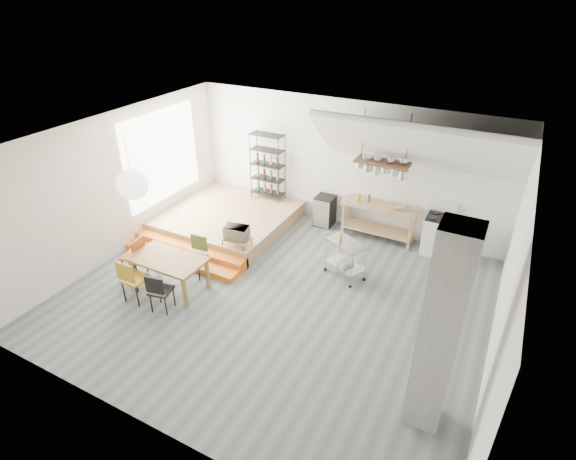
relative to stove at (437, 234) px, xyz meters
The scene contains 26 objects.
floor 4.05m from the stove, 128.38° to the right, with size 8.00×8.00×0.00m, color #576165.
wall_back 2.76m from the stove, behind, with size 8.00×0.04×3.20m, color silver.
wall_left 7.31m from the stove, 154.10° to the right, with size 0.04×7.00×3.20m, color silver.
wall_right 3.67m from the stove, 64.58° to the right, with size 0.04×7.00×3.20m, color silver.
ceiling 4.86m from the stove, 128.38° to the right, with size 8.00×7.00×0.02m, color white.
slope_ceiling 2.20m from the stove, 159.90° to the right, with size 4.40×1.80×0.15m, color white.
window_pane 6.82m from the stove, 165.66° to the right, with size 0.02×2.50×2.20m, color white.
platform 5.14m from the stove, 166.98° to the right, with size 3.00×3.00×0.40m, color #A38251.
step_lower 5.90m from the stove, 148.15° to the right, with size 3.00×0.35×0.13m, color orange.
step_upper 5.72m from the stove, 151.14° to the right, with size 3.00×0.35×0.27m, color orange.
concrete_column 4.86m from the stove, 80.25° to the right, with size 0.50×0.50×3.20m, color gray.
kitchen_counter 1.41m from the stove, behind, with size 1.80×0.60×0.91m.
stove is the anchor object (origin of this frame).
pot_rack 2.04m from the stove, behind, with size 1.20×0.50×1.43m.
wire_shelving 4.58m from the stove, behind, with size 0.88×0.38×1.80m.
microwave_shelf 4.58m from the stove, 148.33° to the right, with size 0.60×0.40×0.16m.
paper_lantern 6.69m from the stove, 142.62° to the right, with size 0.60×0.60×0.60m, color white.
dining_table 6.01m from the stove, 139.13° to the right, with size 1.51×0.85×0.71m.
chair_mustard 6.71m from the stove, 136.53° to the right, with size 0.44×0.44×0.95m.
chair_black 6.24m from the stove, 132.33° to the right, with size 0.46×0.46×0.86m.
chair_olive 5.43m from the stove, 143.30° to the right, with size 0.43×0.43×0.88m.
chair_red 6.71m from the stove, 144.33° to the right, with size 0.48×0.48×0.92m.
rolling_cart 2.42m from the stove, 128.98° to the right, with size 0.95×0.77×0.84m.
mini_fridge 2.83m from the stove, behind, with size 0.47×0.47×0.79m, color black.
microwave 4.59m from the stove, 148.33° to the right, with size 0.52×0.35×0.29m, color beige.
bowl 1.10m from the stove, behind, with size 0.19×0.19×0.05m, color silver.
Camera 1 is at (3.60, -6.32, 5.63)m, focal length 28.00 mm.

